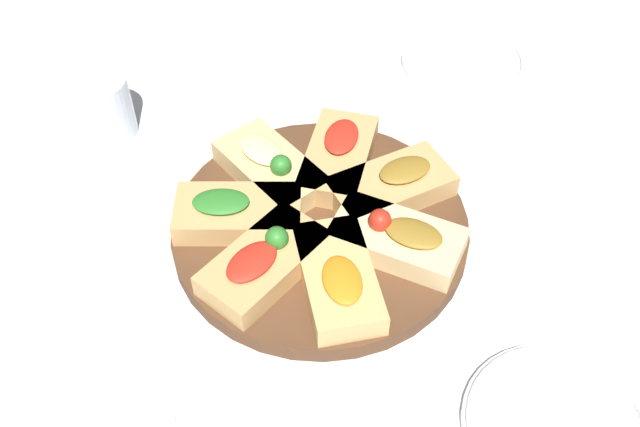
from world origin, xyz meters
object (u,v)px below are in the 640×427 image
Objects in this scene: serving_board at (320,228)px; plate_left at (465,61)px; water_glass at (102,107)px; napkin_stack at (120,426)px.

serving_board is 0.40m from plate_left.
serving_board is at bearing -56.91° from plate_left.
water_glass reaches higher than serving_board.
water_glass is (-0.07, -0.52, 0.04)m from plate_left.
napkin_stack is (0.15, -0.28, -0.01)m from serving_board.
water_glass is at bearing -146.37° from serving_board.
plate_left is (-0.22, 0.33, -0.00)m from serving_board.
plate_left is at bearing 120.82° from napkin_stack.
serving_board is 1.88× the size of plate_left.
plate_left reaches higher than napkin_stack.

